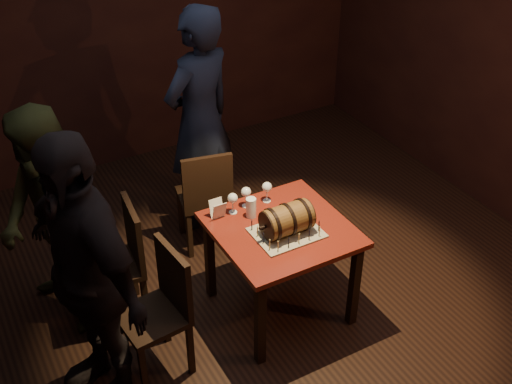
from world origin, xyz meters
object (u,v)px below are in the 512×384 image
(person_left_front, at_px, (85,275))
(barrel_cake, at_px, (287,219))
(wine_glass_left, at_px, (233,199))
(wine_glass_right, at_px, (267,188))
(chair_back, at_px, (206,195))
(chair_left_rear, at_px, (122,257))
(wine_glass_mid, at_px, (246,193))
(person_left_rear, at_px, (53,224))
(chair_left_front, at_px, (162,305))
(pub_table, at_px, (281,240))
(person_back, at_px, (200,121))
(pint_of_ale, at_px, (251,208))

(person_left_front, bearing_deg, barrel_cake, 74.21)
(wine_glass_left, xyz_separation_m, wine_glass_right, (0.28, 0.01, 0.00))
(chair_back, bearing_deg, person_left_front, -141.06)
(chair_left_rear, bearing_deg, wine_glass_mid, -10.20)
(person_left_rear, bearing_deg, barrel_cake, 48.47)
(chair_left_front, bearing_deg, pub_table, 4.74)
(barrel_cake, xyz_separation_m, person_back, (0.02, 1.40, 0.10))
(pub_table, xyz_separation_m, chair_left_rear, (-0.99, 0.50, -0.12))
(wine_glass_left, distance_m, chair_left_rear, 0.87)
(wine_glass_right, height_order, chair_back, chair_back)
(wine_glass_right, height_order, chair_left_rear, chair_left_rear)
(chair_left_rear, bearing_deg, wine_glass_left, -13.28)
(wine_glass_right, relative_size, person_left_front, 0.09)
(wine_glass_mid, relative_size, person_left_rear, 0.10)
(pint_of_ale, relative_size, chair_left_front, 0.16)
(chair_left_front, height_order, person_left_rear, person_left_rear)
(chair_left_front, height_order, person_left_front, person_left_front)
(wine_glass_mid, height_order, person_back, person_back)
(wine_glass_right, distance_m, person_left_rear, 1.49)
(pub_table, height_order, person_back, person_back)
(wine_glass_mid, xyz_separation_m, pint_of_ale, (-0.03, -0.13, -0.04))
(wine_glass_right, distance_m, pint_of_ale, 0.22)
(wine_glass_left, height_order, chair_left_front, chair_left_front)
(pint_of_ale, relative_size, chair_left_rear, 0.16)
(wine_glass_left, bearing_deg, person_back, 77.61)
(wine_glass_mid, bearing_deg, wine_glass_left, -169.23)
(wine_glass_left, height_order, chair_back, chair_back)
(wine_glass_mid, bearing_deg, person_back, 84.06)
(person_left_rear, bearing_deg, pub_table, 51.07)
(wine_glass_mid, bearing_deg, chair_left_rear, 169.80)
(barrel_cake, distance_m, chair_left_rear, 1.20)
(person_back, height_order, person_left_rear, person_back)
(barrel_cake, relative_size, wine_glass_mid, 2.38)
(pint_of_ale, height_order, person_left_rear, person_left_rear)
(wine_glass_mid, height_order, person_left_rear, person_left_rear)
(chair_left_front, bearing_deg, wine_glass_mid, 26.33)
(barrel_cake, height_order, wine_glass_mid, barrel_cake)
(person_left_front, bearing_deg, chair_back, 114.00)
(pint_of_ale, distance_m, person_left_rear, 1.34)
(pint_of_ale, xyz_separation_m, chair_back, (-0.03, 0.71, -0.30))
(wine_glass_right, bearing_deg, chair_left_rear, 170.50)
(pint_of_ale, relative_size, chair_back, 0.16)
(wine_glass_mid, relative_size, person_back, 0.08)
(chair_left_rear, height_order, chair_left_front, same)
(wine_glass_mid, relative_size, pint_of_ale, 1.07)
(wine_glass_mid, bearing_deg, chair_back, 95.41)
(wine_glass_mid, bearing_deg, chair_left_front, -153.67)
(wine_glass_left, bearing_deg, chair_left_front, -151.40)
(barrel_cake, distance_m, person_back, 1.40)
(barrel_cake, height_order, person_left_rear, person_left_rear)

